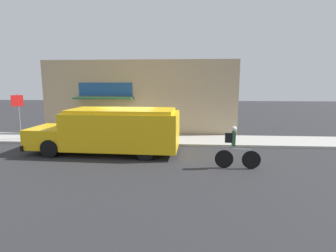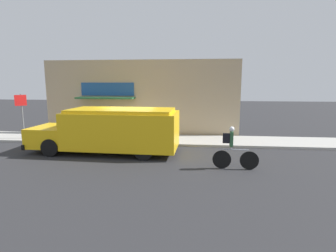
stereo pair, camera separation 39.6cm
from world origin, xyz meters
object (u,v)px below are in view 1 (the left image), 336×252
at_px(school_bus, 112,130).
at_px(cyclist, 235,149).
at_px(trash_bin, 88,128).
at_px(stop_sign_post, 18,109).

relative_size(school_bus, cyclist, 4.03).
distance_m(cyclist, trash_bin, 9.04).
xyz_separation_m(cyclist, trash_bin, (-7.59, 4.91, -0.15)).
xyz_separation_m(stop_sign_post, trash_bin, (3.49, 1.02, -1.19)).
distance_m(stop_sign_post, trash_bin, 3.83).
relative_size(cyclist, trash_bin, 1.77).
bearing_deg(school_bus, cyclist, -17.36).
relative_size(school_bus, stop_sign_post, 2.77).
xyz_separation_m(cyclist, stop_sign_post, (-11.08, 3.88, 1.04)).
distance_m(school_bus, cyclist, 5.61).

